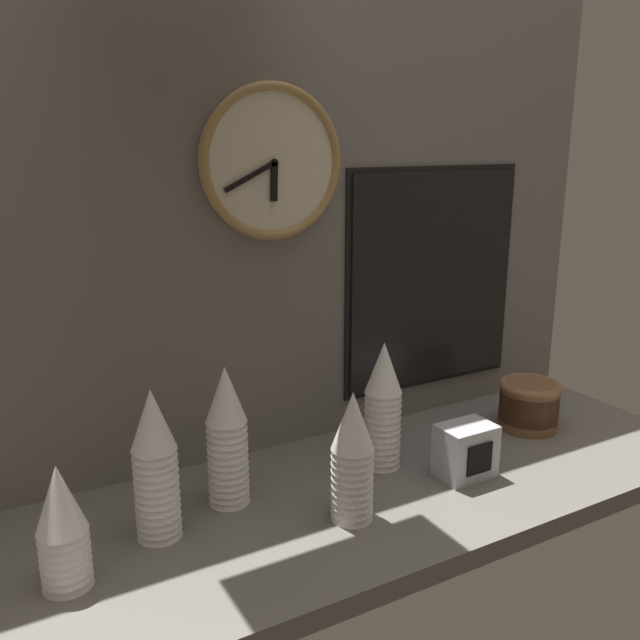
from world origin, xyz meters
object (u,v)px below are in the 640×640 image
at_px(napkin_dispenser, 466,451).
at_px(bowl_stack_far_right, 529,403).
at_px(cup_stack_center, 352,456).
at_px(wall_clock, 272,162).
at_px(cup_stack_far_left, 62,527).
at_px(cup_stack_center_left, 227,436).
at_px(menu_board, 433,279).
at_px(cup_stack_center_right, 383,405).
at_px(cup_stack_left, 155,464).

bearing_deg(napkin_dispenser, bowl_stack_far_right, 20.77).
height_order(cup_stack_center, wall_clock, wall_clock).
distance_m(cup_stack_far_left, cup_stack_center_left, 0.34).
distance_m(menu_board, napkin_dispenser, 0.45).
xyz_separation_m(cup_stack_center_right, wall_clock, (-0.16, 0.18, 0.49)).
xyz_separation_m(cup_stack_center_left, wall_clock, (0.18, 0.16, 0.49)).
xyz_separation_m(cup_stack_center_left, menu_board, (0.61, 0.17, 0.21)).
xyz_separation_m(cup_stack_center_right, menu_board, (0.27, 0.19, 0.21)).
xyz_separation_m(cup_stack_center_right, cup_stack_far_left, (-0.66, -0.09, -0.03)).
bearing_deg(cup_stack_center_left, bowl_stack_far_right, -2.36).
relative_size(cup_stack_left, cup_stack_center_right, 1.00).
bearing_deg(cup_stack_center_left, cup_stack_far_left, -160.51).
relative_size(wall_clock, menu_board, 0.58).
bearing_deg(cup_stack_left, wall_clock, 32.08).
bearing_deg(menu_board, cup_stack_center_left, -164.49).
relative_size(bowl_stack_far_right, menu_board, 0.27).
xyz_separation_m(cup_stack_center, cup_stack_center_right, (0.17, 0.15, 0.01)).
bearing_deg(cup_stack_center_right, wall_clock, 131.46).
distance_m(cup_stack_center, wall_clock, 0.60).
relative_size(cup_stack_center, cup_stack_center_right, 0.90).
xyz_separation_m(cup_stack_center, menu_board, (0.44, 0.33, 0.22)).
distance_m(cup_stack_center, napkin_dispenser, 0.30).
distance_m(cup_stack_center_right, napkin_dispenser, 0.19).
bearing_deg(cup_stack_far_left, cup_stack_center_left, 19.49).
bearing_deg(cup_stack_center_left, menu_board, 15.51).
distance_m(cup_stack_center_left, bowl_stack_far_right, 0.76).
relative_size(cup_stack_far_left, wall_clock, 0.66).
distance_m(cup_stack_center, cup_stack_far_left, 0.49).
bearing_deg(wall_clock, napkin_dispenser, -47.23).
height_order(cup_stack_center_right, napkin_dispenser, cup_stack_center_right).
xyz_separation_m(cup_stack_center_right, cup_stack_center_left, (-0.34, 0.02, 0.00)).
distance_m(cup_stack_center, cup_stack_center_right, 0.22).
relative_size(wall_clock, napkin_dispenser, 2.74).
bearing_deg(cup_stack_center_left, cup_stack_center, -43.34).
bearing_deg(wall_clock, bowl_stack_far_right, -18.39).
height_order(bowl_stack_far_right, napkin_dispenser, bowl_stack_far_right).
relative_size(cup_stack_center_left, napkin_dispenser, 2.40).
height_order(cup_stack_center, cup_stack_left, cup_stack_left).
distance_m(wall_clock, napkin_dispenser, 0.71).
height_order(cup_stack_center, cup_stack_center_right, cup_stack_center_right).
distance_m(cup_stack_left, menu_board, 0.82).
xyz_separation_m(cup_stack_center_right, napkin_dispenser, (0.12, -0.12, -0.08)).
bearing_deg(menu_board, cup_stack_far_left, -163.12).
bearing_deg(cup_stack_center_left, wall_clock, 41.59).
height_order(menu_board, napkin_dispenser, menu_board).
height_order(cup_stack_center, cup_stack_far_left, cup_stack_center).
bearing_deg(cup_stack_center, menu_board, 37.38).
height_order(cup_stack_center_right, menu_board, menu_board).
bearing_deg(cup_stack_left, cup_stack_center_left, 17.35).
height_order(cup_stack_far_left, napkin_dispenser, cup_stack_far_left).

